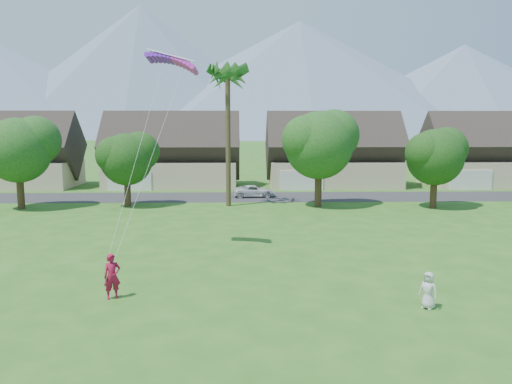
{
  "coord_description": "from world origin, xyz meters",
  "views": [
    {
      "loc": [
        -0.66,
        -15.83,
        7.34
      ],
      "look_at": [
        0.0,
        10.0,
        3.8
      ],
      "focal_mm": 35.0,
      "sensor_mm": 36.0,
      "label": 1
    }
  ],
  "objects_px": {
    "kite_flyer": "(112,276)",
    "watcher": "(428,290)",
    "parked_car": "(254,191)",
    "parafoil_kite": "(173,60)"
  },
  "relations": [
    {
      "from": "kite_flyer",
      "to": "parked_car",
      "type": "xyz_separation_m",
      "value": [
        6.65,
        29.37,
        -0.38
      ]
    },
    {
      "from": "parked_car",
      "to": "kite_flyer",
      "type": "bearing_deg",
      "value": 163.82
    },
    {
      "from": "watcher",
      "to": "parked_car",
      "type": "relative_size",
      "value": 0.35
    },
    {
      "from": "watcher",
      "to": "kite_flyer",
      "type": "bearing_deg",
      "value": -141.55
    },
    {
      "from": "watcher",
      "to": "parafoil_kite",
      "type": "height_order",
      "value": "parafoil_kite"
    },
    {
      "from": "parked_car",
      "to": "parafoil_kite",
      "type": "distance_m",
      "value": 24.34
    },
    {
      "from": "parked_car",
      "to": "parafoil_kite",
      "type": "relative_size",
      "value": 1.39
    },
    {
      "from": "watcher",
      "to": "parked_car",
      "type": "height_order",
      "value": "watcher"
    },
    {
      "from": "kite_flyer",
      "to": "watcher",
      "type": "bearing_deg",
      "value": -32.13
    },
    {
      "from": "kite_flyer",
      "to": "watcher",
      "type": "relative_size",
      "value": 1.29
    }
  ]
}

